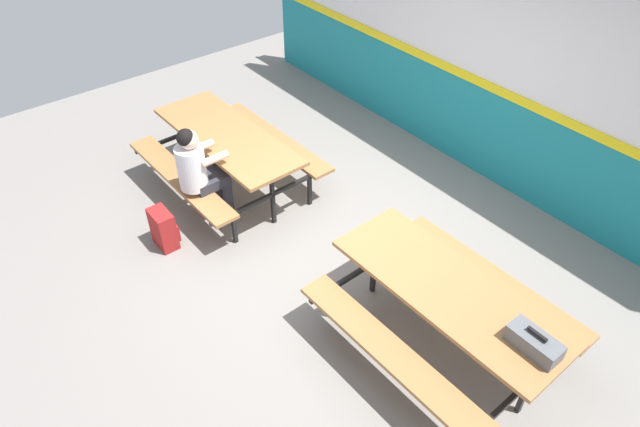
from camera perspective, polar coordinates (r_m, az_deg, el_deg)
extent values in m
cube|color=gray|center=(6.02, 0.51, -3.83)|extent=(10.00, 10.00, 0.02)
cube|color=teal|center=(7.15, 15.99, 8.02)|extent=(8.00, 0.12, 1.10)
cube|color=yellow|center=(6.82, 16.55, 12.12)|extent=(8.00, 0.03, 0.10)
cube|color=silver|center=(6.57, 18.17, 18.01)|extent=(6.72, 0.12, 1.40)
cube|color=#9E6B3D|center=(6.54, -9.30, 7.70)|extent=(2.06, 0.79, 0.04)
cube|color=#9E6B3D|center=(6.47, -13.77, 3.49)|extent=(1.95, 0.32, 0.04)
cube|color=#9E6B3D|center=(6.98, -4.63, 7.52)|extent=(1.95, 0.32, 0.04)
cube|color=black|center=(7.38, -12.53, 7.86)|extent=(0.04, 0.04, 0.70)
cube|color=black|center=(7.36, -12.58, 8.13)|extent=(0.07, 1.55, 0.04)
cube|color=black|center=(7.28, -15.82, 5.44)|extent=(0.04, 0.04, 0.41)
cube|color=black|center=(7.65, -9.08, 8.31)|extent=(0.04, 0.04, 0.41)
cube|color=black|center=(6.16, -4.75, 1.63)|extent=(0.04, 0.04, 0.70)
cube|color=black|center=(6.14, -4.77, 1.92)|extent=(0.07, 1.55, 0.04)
cube|color=black|center=(6.05, -8.57, -1.36)|extent=(0.04, 0.04, 0.41)
cube|color=black|center=(6.48, -1.05, 2.40)|extent=(0.04, 0.04, 0.41)
cube|color=#9E6B3D|center=(4.77, 12.79, -7.41)|extent=(2.06, 0.79, 0.04)
cube|color=#9E6B3D|center=(4.66, 7.09, -13.63)|extent=(1.95, 0.32, 0.04)
cube|color=#9E6B3D|center=(5.37, 16.74, -6.18)|extent=(1.95, 0.32, 0.04)
cube|color=black|center=(5.40, 5.45, -5.13)|extent=(0.04, 0.04, 0.70)
cube|color=black|center=(5.37, 5.47, -4.82)|extent=(0.07, 1.55, 0.04)
cube|color=black|center=(5.26, 1.31, -8.76)|extent=(0.04, 0.04, 0.41)
cube|color=black|center=(5.78, 9.00, -3.83)|extent=(0.04, 0.04, 0.41)
cube|color=black|center=(4.82, 20.01, -15.85)|extent=(0.04, 0.04, 0.70)
cube|color=black|center=(4.79, 20.12, -15.58)|extent=(0.07, 1.55, 0.04)
cube|color=black|center=(5.24, 22.83, -13.46)|extent=(0.04, 0.04, 0.41)
cylinder|color=#2D2D38|center=(6.52, -9.99, 2.17)|extent=(0.11, 0.11, 0.45)
cylinder|color=#2D2D38|center=(6.39, -9.15, 1.41)|extent=(0.11, 0.11, 0.45)
cube|color=#2D2D38|center=(6.23, -11.03, 3.30)|extent=(0.31, 0.39, 0.12)
cylinder|color=silver|center=(6.03, -12.70, 4.49)|extent=(0.30, 0.30, 0.48)
cylinder|color=beige|center=(6.16, -11.86, 6.50)|extent=(0.09, 0.30, 0.08)
cylinder|color=beige|center=(5.95, -10.50, 5.39)|extent=(0.09, 0.30, 0.08)
sphere|color=beige|center=(5.86, -12.99, 7.19)|extent=(0.20, 0.20, 0.20)
sphere|color=black|center=(5.83, -13.29, 7.37)|extent=(0.18, 0.18, 0.18)
cube|color=#595B60|center=(4.48, 20.60, -11.97)|extent=(0.40, 0.18, 0.14)
cube|color=black|center=(4.41, 20.89, -11.20)|extent=(0.16, 0.02, 0.02)
cube|color=maroon|center=(6.16, -15.40, -1.49)|extent=(0.30, 0.18, 0.44)
cube|color=maroon|center=(6.23, -14.40, -1.54)|extent=(0.21, 0.04, 0.19)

